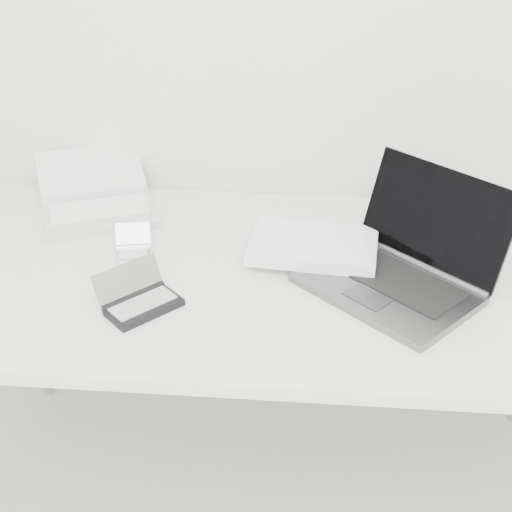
# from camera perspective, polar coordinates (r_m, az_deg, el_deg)

# --- Properties ---
(desk) EXTENTS (1.60, 0.80, 0.73)m
(desk) POSITION_cam_1_polar(r_m,az_deg,el_deg) (1.65, 1.16, -2.52)
(desk) COLOR white
(desk) RESTS_ON ground
(laptop_large) EXTENTS (0.58, 0.48, 0.23)m
(laptop_large) POSITION_cam_1_polar(r_m,az_deg,el_deg) (1.61, 8.67, -0.20)
(laptop_large) COLOR #5B5D60
(laptop_large) RESTS_ON desk
(netbook_open_white) EXTENTS (0.39, 0.43, 0.10)m
(netbook_open_white) POSITION_cam_1_polar(r_m,az_deg,el_deg) (1.92, -12.57, 4.24)
(netbook_open_white) COLOR silver
(netbook_open_white) RESTS_ON desk
(pda_silver) EXTENTS (0.10, 0.11, 0.06)m
(pda_silver) POSITION_cam_1_polar(r_m,az_deg,el_deg) (1.70, -9.80, 0.52)
(pda_silver) COLOR white
(pda_silver) RESTS_ON desk
(palmtop_charcoal) EXTENTS (0.19, 0.19, 0.08)m
(palmtop_charcoal) POSITION_cam_1_polar(r_m,az_deg,el_deg) (1.51, -9.30, -3.51)
(palmtop_charcoal) COLOR black
(palmtop_charcoal) RESTS_ON desk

